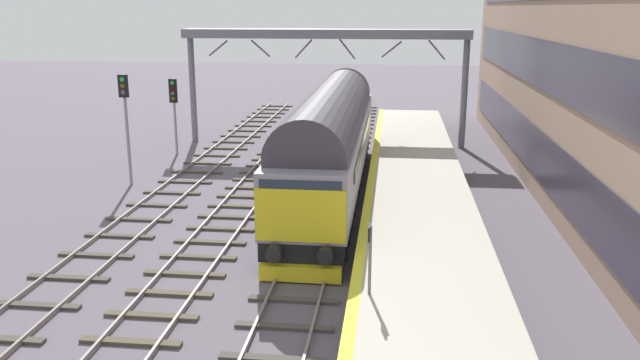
% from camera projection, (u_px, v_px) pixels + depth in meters
% --- Properties ---
extents(ground_plane, '(140.00, 140.00, 0.00)m').
position_uv_depth(ground_plane, '(319.00, 228.00, 23.50)').
color(ground_plane, '#59515C').
rests_on(ground_plane, ground).
extents(track_main, '(2.50, 60.00, 0.15)m').
position_uv_depth(track_main, '(319.00, 226.00, 23.48)').
color(track_main, slate).
rests_on(track_main, ground).
extents(track_adjacent_west, '(2.50, 60.00, 0.15)m').
position_uv_depth(track_adjacent_west, '(225.00, 223.00, 23.88)').
color(track_adjacent_west, gray).
rests_on(track_adjacent_west, ground).
extents(track_adjacent_far_west, '(2.50, 60.00, 0.15)m').
position_uv_depth(track_adjacent_far_west, '(140.00, 219.00, 24.24)').
color(track_adjacent_far_west, gray).
rests_on(track_adjacent_far_west, ground).
extents(station_platform, '(4.00, 44.00, 1.01)m').
position_uv_depth(station_platform, '(419.00, 218.00, 22.97)').
color(station_platform, '#B5B0A0').
rests_on(station_platform, ground).
extents(station_building, '(5.85, 40.89, 10.73)m').
position_uv_depth(station_building, '(620.00, 71.00, 25.50)').
color(station_building, gray).
rests_on(station_building, ground).
extents(diesel_locomotive, '(2.74, 18.22, 4.68)m').
position_uv_depth(diesel_locomotive, '(331.00, 139.00, 26.81)').
color(diesel_locomotive, black).
rests_on(diesel_locomotive, ground).
extents(signal_post_near, '(0.44, 0.22, 4.98)m').
position_uv_depth(signal_post_near, '(126.00, 116.00, 28.38)').
color(signal_post_near, gray).
rests_on(signal_post_near, ground).
extents(signal_post_mid, '(0.44, 0.22, 4.11)m').
position_uv_depth(signal_post_mid, '(174.00, 105.00, 34.57)').
color(signal_post_mid, gray).
rests_on(signal_post_mid, ground).
extents(platform_number_sign, '(0.10, 0.44, 1.77)m').
position_uv_depth(platform_number_sign, '(370.00, 248.00, 15.46)').
color(platform_number_sign, slate).
rests_on(platform_number_sign, station_platform).
extents(overhead_footbridge, '(16.15, 2.00, 6.62)m').
position_uv_depth(overhead_footbridge, '(325.00, 39.00, 36.22)').
color(overhead_footbridge, slate).
rests_on(overhead_footbridge, ground).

